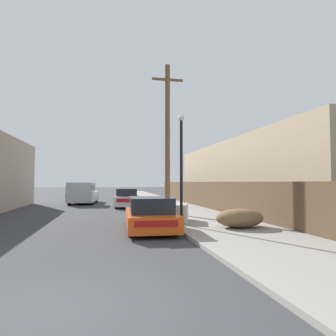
% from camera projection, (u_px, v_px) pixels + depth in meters
% --- Properties ---
extents(ground_plane, '(220.00, 220.00, 0.00)m').
position_uv_depth(ground_plane, '(62.00, 320.00, 4.04)').
color(ground_plane, '#38383A').
extents(sidewalk_curb, '(4.20, 63.00, 0.12)m').
position_uv_depth(sidewalk_curb, '(158.00, 201.00, 28.10)').
color(sidewalk_curb, gray).
rests_on(sidewalk_curb, ground).
extents(discarded_fridge, '(1.08, 1.68, 0.79)m').
position_uv_depth(discarded_fridge, '(180.00, 212.00, 13.44)').
color(discarded_fridge, silver).
rests_on(discarded_fridge, sidewalk_curb).
extents(parked_sports_car_red, '(2.01, 4.45, 1.29)m').
position_uv_depth(parked_sports_car_red, '(150.00, 215.00, 11.60)').
color(parked_sports_car_red, '#E05114').
rests_on(parked_sports_car_red, ground).
extents(car_parked_mid, '(2.07, 4.61, 1.38)m').
position_uv_depth(car_parked_mid, '(127.00, 198.00, 22.62)').
color(car_parked_mid, silver).
rests_on(car_parked_mid, ground).
extents(pickup_truck, '(2.48, 5.38, 1.83)m').
position_uv_depth(pickup_truck, '(83.00, 193.00, 25.65)').
color(pickup_truck, silver).
rests_on(pickup_truck, ground).
extents(utility_pole, '(1.80, 0.29, 8.44)m').
position_uv_depth(utility_pole, '(167.00, 136.00, 16.92)').
color(utility_pole, brown).
rests_on(utility_pole, sidewalk_curb).
extents(street_lamp, '(0.26, 0.26, 4.54)m').
position_uv_depth(street_lamp, '(181.00, 160.00, 12.33)').
color(street_lamp, black).
rests_on(street_lamp, sidewalk_curb).
extents(brush_pile, '(1.88, 1.29, 0.72)m').
position_uv_depth(brush_pile, '(240.00, 218.00, 11.49)').
color(brush_pile, brown).
rests_on(brush_pile, sidewalk_curb).
extents(wooden_fence, '(0.08, 30.82, 1.76)m').
position_uv_depth(wooden_fence, '(209.00, 195.00, 19.94)').
color(wooden_fence, brown).
rests_on(wooden_fence, sidewalk_curb).
extents(building_right_house, '(6.00, 22.41, 4.96)m').
position_uv_depth(building_right_house, '(259.00, 174.00, 23.23)').
color(building_right_house, tan).
rests_on(building_right_house, ground).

